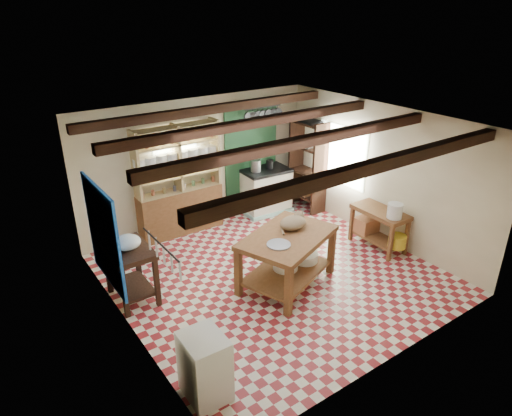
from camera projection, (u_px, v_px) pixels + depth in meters
floor at (273, 274)px, 7.79m from camera, size 5.00×5.00×0.02m
ceiling at (276, 124)px, 6.71m from camera, size 5.00×5.00×0.02m
wall_back at (199, 163)px, 9.11m from camera, size 5.00×0.04×2.60m
wall_front at (402, 275)px, 5.39m from camera, size 5.00×0.04×2.60m
wall_left at (122, 249)px, 5.94m from camera, size 0.04×5.00×2.60m
wall_right at (380, 173)px, 8.56m from camera, size 0.04×5.00×2.60m
ceiling_beams at (276, 132)px, 6.76m from camera, size 5.00×3.80×0.15m
blue_wall_patch at (104, 236)px, 6.71m from camera, size 0.04×1.40×1.60m
green_wall_patch at (251, 155)px, 9.77m from camera, size 1.30×0.04×2.30m
window_back at (175, 148)px, 8.67m from camera, size 0.90×0.02×0.80m
window_right at (342, 155)px, 9.25m from camera, size 0.02×1.30×1.20m
utensil_rail at (161, 254)px, 4.88m from camera, size 0.06×0.90×0.28m
pot_rack at (263, 115)px, 9.07m from camera, size 0.86×0.12×0.36m
shelving_unit at (179, 181)px, 8.77m from camera, size 1.70×0.34×2.20m
tall_rack at (308, 165)px, 9.91m from camera, size 0.40×0.86×2.00m
work_table at (287, 260)px, 7.36m from camera, size 1.83×1.53×0.89m
stove at (266, 190)px, 9.93m from camera, size 1.04×0.73×0.98m
prep_table at (131, 274)px, 6.97m from camera, size 0.62×0.89×0.89m
white_cabinet at (205, 367)px, 5.24m from camera, size 0.48×0.57×0.83m
right_counter at (378, 229)px, 8.50m from camera, size 0.55×1.07×0.76m
cat at (293, 223)px, 7.35m from camera, size 0.58×0.54×0.21m
steel_tray at (279, 245)px, 6.88m from camera, size 0.47×0.47×0.02m
basin_large at (286, 265)px, 7.48m from camera, size 0.53×0.53×0.14m
basin_small at (305, 257)px, 7.70m from camera, size 0.55×0.55×0.15m
kettle_left at (256, 166)px, 9.55m from camera, size 0.23×0.23×0.25m
kettle_right at (270, 164)px, 9.73m from camera, size 0.16×0.16×0.19m
enamel_bowl at (127, 242)px, 6.74m from camera, size 0.41×0.41×0.20m
white_bucket at (395, 211)px, 8.00m from camera, size 0.27×0.27×0.27m
wicker_basket at (366, 224)px, 8.74m from camera, size 0.42×0.34×0.29m
yellow_tub at (397, 241)px, 8.18m from camera, size 0.32×0.32×0.23m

